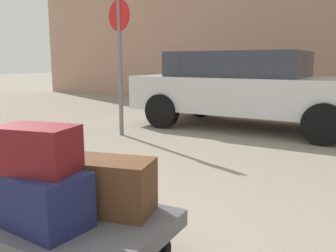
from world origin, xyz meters
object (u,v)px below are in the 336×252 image
at_px(no_parking_sign, 120,53).
at_px(parked_car, 247,87).
at_px(duffel_bag_navy_rear_left, 40,198).
at_px(duffel_bag_brown_front_right, 101,185).
at_px(duffel_bag_maroon_topmost_pile, 37,149).
at_px(luggage_cart, 72,228).

bearing_deg(no_parking_sign, parked_car, 45.81).
height_order(duffel_bag_navy_rear_left, duffel_bag_brown_front_right, duffel_bag_brown_front_right).
height_order(parked_car, no_parking_sign, no_parking_sign).
relative_size(duffel_bag_maroon_topmost_pile, parked_car, 0.10).
relative_size(luggage_cart, no_parking_sign, 0.50).
xyz_separation_m(parked_car, no_parking_sign, (-1.67, -1.72, 0.62)).
bearing_deg(duffel_bag_brown_front_right, duffel_bag_navy_rear_left, -130.42).
bearing_deg(luggage_cart, duffel_bag_brown_front_right, 57.13).
height_order(duffel_bag_navy_rear_left, no_parking_sign, no_parking_sign).
distance_m(luggage_cart, parked_car, 5.23).
bearing_deg(duffel_bag_navy_rear_left, parked_car, 100.20).
height_order(duffel_bag_brown_front_right, no_parking_sign, no_parking_sign).
bearing_deg(no_parking_sign, luggage_cart, -58.65).
xyz_separation_m(duffel_bag_brown_front_right, no_parking_sign, (-2.22, 3.32, 0.88)).
bearing_deg(duffel_bag_maroon_topmost_pile, luggage_cart, 56.14).
height_order(duffel_bag_brown_front_right, duffel_bag_maroon_topmost_pile, duffel_bag_maroon_topmost_pile).
relative_size(duffel_bag_navy_rear_left, duffel_bag_brown_front_right, 0.86).
relative_size(duffel_bag_navy_rear_left, no_parking_sign, 0.24).
bearing_deg(parked_car, duffel_bag_brown_front_right, -83.82).
distance_m(luggage_cart, no_parking_sign, 4.22).
bearing_deg(duffel_bag_brown_front_right, no_parking_sign, 111.63).
bearing_deg(luggage_cart, parked_car, 94.90).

